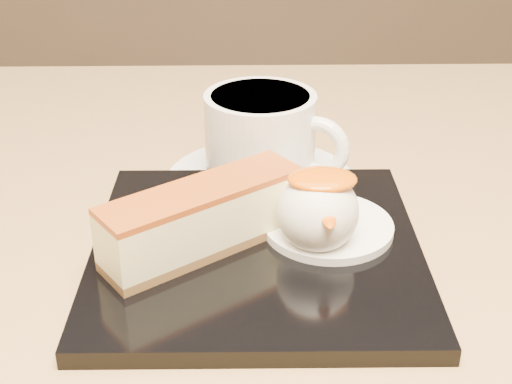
{
  "coord_description": "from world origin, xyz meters",
  "views": [
    {
      "loc": [
        0.05,
        -0.42,
        0.99
      ],
      "look_at": [
        0.06,
        0.01,
        0.76
      ],
      "focal_mm": 50.0,
      "sensor_mm": 36.0,
      "label": 1
    }
  ],
  "objects_px": {
    "coffee_cup": "(263,136)",
    "saucer": "(260,183)",
    "ice_cream_scoop": "(318,212)",
    "dessert_plate": "(257,250)",
    "cheesecake": "(203,218)"
  },
  "relations": [
    {
      "from": "dessert_plate",
      "to": "cheesecake",
      "type": "relative_size",
      "value": 1.63
    },
    {
      "from": "coffee_cup",
      "to": "saucer",
      "type": "bearing_deg",
      "value": 180.0
    },
    {
      "from": "cheesecake",
      "to": "coffee_cup",
      "type": "height_order",
      "value": "coffee_cup"
    },
    {
      "from": "saucer",
      "to": "ice_cream_scoop",
      "type": "bearing_deg",
      "value": -71.42
    },
    {
      "from": "saucer",
      "to": "coffee_cup",
      "type": "height_order",
      "value": "coffee_cup"
    },
    {
      "from": "saucer",
      "to": "dessert_plate",
      "type": "bearing_deg",
      "value": -92.69
    },
    {
      "from": "dessert_plate",
      "to": "ice_cream_scoop",
      "type": "bearing_deg",
      "value": -7.13
    },
    {
      "from": "ice_cream_scoop",
      "to": "coffee_cup",
      "type": "distance_m",
      "value": 0.11
    },
    {
      "from": "ice_cream_scoop",
      "to": "coffee_cup",
      "type": "bearing_deg",
      "value": 107.73
    },
    {
      "from": "saucer",
      "to": "coffee_cup",
      "type": "relative_size",
      "value": 1.35
    },
    {
      "from": "cheesecake",
      "to": "saucer",
      "type": "relative_size",
      "value": 0.9
    },
    {
      "from": "ice_cream_scoop",
      "to": "saucer",
      "type": "bearing_deg",
      "value": 108.58
    },
    {
      "from": "coffee_cup",
      "to": "cheesecake",
      "type": "bearing_deg",
      "value": -88.3
    },
    {
      "from": "cheesecake",
      "to": "saucer",
      "type": "xyz_separation_m",
      "value": [
        0.04,
        0.1,
        -0.03
      ]
    },
    {
      "from": "dessert_plate",
      "to": "cheesecake",
      "type": "xyz_separation_m",
      "value": [
        -0.04,
        -0.01,
        0.03
      ]
    }
  ]
}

